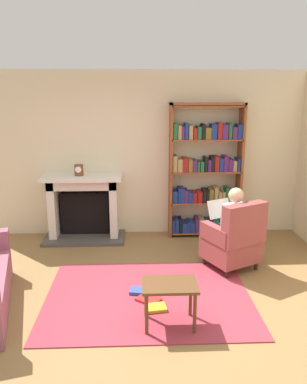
% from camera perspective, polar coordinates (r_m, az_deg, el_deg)
% --- Properties ---
extents(ground, '(14.00, 14.00, 0.00)m').
position_cam_1_polar(ground, '(4.40, -0.68, -17.41)').
color(ground, olive).
extents(back_wall, '(5.60, 0.10, 2.70)m').
position_cam_1_polar(back_wall, '(6.36, -1.41, 5.66)').
color(back_wall, beige).
rests_on(back_wall, ground).
extents(area_rug, '(2.40, 1.80, 0.01)m').
position_cam_1_polar(area_rug, '(4.66, -0.80, -15.40)').
color(area_rug, '#9C3240').
rests_on(area_rug, ground).
extents(fireplace, '(1.30, 0.64, 1.07)m').
position_cam_1_polar(fireplace, '(6.35, -10.36, -1.82)').
color(fireplace, '#4C4742').
rests_on(fireplace, ground).
extents(mantel_clock, '(0.14, 0.14, 0.17)m').
position_cam_1_polar(mantel_clock, '(6.12, -11.11, 3.24)').
color(mantel_clock, brown).
rests_on(mantel_clock, fireplace).
extents(bookshelf, '(1.18, 0.32, 2.20)m').
position_cam_1_polar(bookshelf, '(6.30, 7.78, 2.78)').
color(bookshelf, brown).
rests_on(bookshelf, ground).
extents(armchair_reading, '(0.85, 0.84, 0.97)m').
position_cam_1_polar(armchair_reading, '(5.27, 12.04, -7.00)').
color(armchair_reading, '#331E14').
rests_on(armchair_reading, ground).
extents(seated_reader, '(0.52, 0.60, 1.14)m').
position_cam_1_polar(seated_reader, '(5.29, 11.31, -4.63)').
color(seated_reader, silver).
rests_on(seated_reader, ground).
extents(side_table, '(0.56, 0.39, 0.48)m').
position_cam_1_polar(side_table, '(3.98, 2.43, -14.49)').
color(side_table, brown).
rests_on(side_table, ground).
extents(scattered_books, '(0.43, 0.58, 0.04)m').
position_cam_1_polar(scattered_books, '(4.57, -0.93, -15.72)').
color(scattered_books, red).
rests_on(scattered_books, area_rug).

